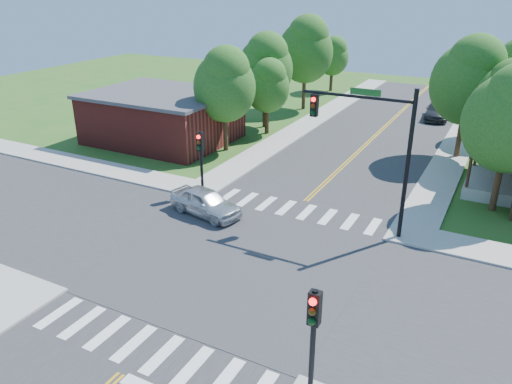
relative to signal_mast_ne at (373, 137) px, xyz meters
The scene contains 21 objects.
ground 8.37m from the signal_mast_ne, 125.00° to the right, with size 100.00×100.00×0.00m, color #27581B.
road_ns 8.36m from the signal_mast_ne, 125.00° to the right, with size 10.00×90.00×0.04m, color #2D2D30.
road_ew 8.36m from the signal_mast_ne, 125.00° to the right, with size 90.00×10.00×0.04m, color #2D2D30.
intersection_patch 8.37m from the signal_mast_ne, 125.00° to the right, with size 10.20×10.20×0.06m, color #2D2D30.
sidewalk_nw 22.73m from the signal_mast_ne, 152.60° to the left, with size 40.00×40.00×0.14m.
crosswalk_north 6.23m from the signal_mast_ne, behind, with size 8.85×2.00×0.01m.
crosswalk_south 13.32m from the signal_mast_ne, 108.36° to the right, with size 8.85×2.00×0.01m.
centerline 8.34m from the signal_mast_ne, 125.00° to the right, with size 0.30×90.00×0.01m.
signal_mast_ne is the anchor object (origin of this frame).
signal_pole_se 11.55m from the signal_mast_ne, 81.44° to the right, with size 0.34×0.42×3.80m.
signal_pole_nw 9.76m from the signal_mast_ne, behind, with size 0.34×0.42×3.80m.
building_nw 19.87m from the signal_mast_ne, 157.21° to the left, with size 10.40×8.40×3.73m.
tree_e_b 13.17m from the signal_mast_ne, 67.77° to the left, with size 4.26×4.05×7.24m.
tree_w_a 14.70m from the signal_mast_ne, 148.45° to the left, with size 4.40×4.18×7.48m.
tree_w_b 19.47m from the signal_mast_ne, 131.46° to the left, with size 4.59×4.36×7.80m.
tree_w_c 25.25m from the signal_mast_ne, 119.57° to the left, with size 5.12×4.86×8.70m.
tree_w_d 33.80m from the signal_mast_ne, 112.70° to the left, with size 3.51×3.33×5.97m.
tree_house 13.99m from the signal_mast_ne, 79.45° to the left, with size 4.94×4.69×8.40m.
tree_bldg 17.57m from the signal_mast_ne, 132.44° to the left, with size 3.55×3.37×6.03m.
car_silver 9.18m from the signal_mast_ne, 165.23° to the right, with size 4.43×2.50×1.42m, color silver.
car_dgrey 24.43m from the signal_mast_ne, 91.31° to the left, with size 2.38×5.01×1.41m, color #2F3134.
Camera 1 is at (9.44, -16.27, 11.46)m, focal length 35.00 mm.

